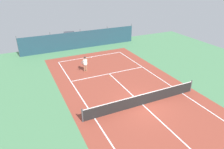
# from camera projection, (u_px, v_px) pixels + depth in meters

# --- Properties ---
(ground_plane) EXTENTS (36.00, 36.00, 0.00)m
(ground_plane) POSITION_uv_depth(u_px,v_px,m) (143.00, 105.00, 16.77)
(ground_plane) COLOR #4C8456
(court_surface) EXTENTS (11.02, 26.60, 0.01)m
(court_surface) POSITION_uv_depth(u_px,v_px,m) (143.00, 105.00, 16.77)
(court_surface) COLOR brown
(court_surface) RESTS_ON ground
(tennis_net) EXTENTS (10.12, 0.10, 1.10)m
(tennis_net) POSITION_uv_depth(u_px,v_px,m) (143.00, 99.00, 16.55)
(tennis_net) COLOR black
(tennis_net) RESTS_ON ground
(back_fence) EXTENTS (16.30, 0.98, 2.70)m
(back_fence) POSITION_uv_depth(u_px,v_px,m) (80.00, 43.00, 29.71)
(back_fence) COLOR #1E3D4C
(back_fence) RESTS_ON ground
(tennis_player) EXTENTS (0.79, 0.70, 1.64)m
(tennis_player) POSITION_uv_depth(u_px,v_px,m) (85.00, 63.00, 22.10)
(tennis_player) COLOR #9E7051
(tennis_player) RESTS_ON ground
(tennis_ball_near_player) EXTENTS (0.07, 0.07, 0.07)m
(tennis_ball_near_player) POSITION_uv_depth(u_px,v_px,m) (110.00, 77.00, 21.30)
(tennis_ball_near_player) COLOR #CCDB33
(tennis_ball_near_player) RESTS_ON ground
(parked_car) EXTENTS (2.44, 4.40, 1.68)m
(parked_car) POSITION_uv_depth(u_px,v_px,m) (70.00, 38.00, 31.12)
(parked_car) COLOR navy
(parked_car) RESTS_ON ground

